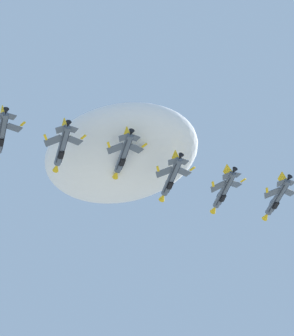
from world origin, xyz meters
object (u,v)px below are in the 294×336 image
(fighter_jet_right_outer, at_px, (224,191))
(fighter_jet_trail_slot, at_px, (277,198))
(fighter_jet_left_wing, at_px, (62,147))
(fighter_jet_left_outer, at_px, (171,178))
(fighter_jet_lead, at_px, (1,134))
(fighter_jet_right_wing, at_px, (123,154))

(fighter_jet_right_outer, distance_m, fighter_jet_trail_slot, 14.03)
(fighter_jet_left_wing, relative_size, fighter_jet_trail_slot, 1.00)
(fighter_jet_right_outer, bearing_deg, fighter_jet_left_outer, -173.70)
(fighter_jet_left_wing, relative_size, fighter_jet_left_outer, 1.00)
(fighter_jet_lead, relative_size, fighter_jet_left_outer, 1.00)
(fighter_jet_lead, xyz_separation_m, fighter_jet_left_wing, (12.95, 6.93, -1.95))
(fighter_jet_left_wing, height_order, fighter_jet_right_wing, fighter_jet_right_wing)
(fighter_jet_left_outer, bearing_deg, fighter_jet_trail_slot, -0.32)
(fighter_jet_right_wing, distance_m, fighter_jet_left_outer, 13.18)
(fighter_jet_lead, relative_size, fighter_jet_right_wing, 1.00)
(fighter_jet_lead, height_order, fighter_jet_left_outer, fighter_jet_lead)
(fighter_jet_lead, bearing_deg, fighter_jet_trail_slot, -1.02)
(fighter_jet_lead, bearing_deg, fighter_jet_left_outer, -1.49)
(fighter_jet_right_wing, bearing_deg, fighter_jet_trail_slot, 1.13)
(fighter_jet_right_outer, relative_size, fighter_jet_trail_slot, 1.00)
(fighter_jet_right_outer, height_order, fighter_jet_trail_slot, fighter_jet_right_outer)
(fighter_jet_left_wing, height_order, fighter_jet_trail_slot, fighter_jet_left_wing)
(fighter_jet_left_outer, distance_m, fighter_jet_trail_slot, 28.52)
(fighter_jet_left_outer, relative_size, fighter_jet_right_outer, 1.00)
(fighter_jet_lead, relative_size, fighter_jet_left_wing, 1.00)
(fighter_jet_left_wing, distance_m, fighter_jet_right_wing, 15.31)
(fighter_jet_right_wing, bearing_deg, fighter_jet_left_outer, 4.39)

